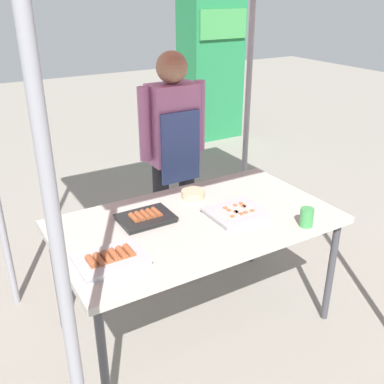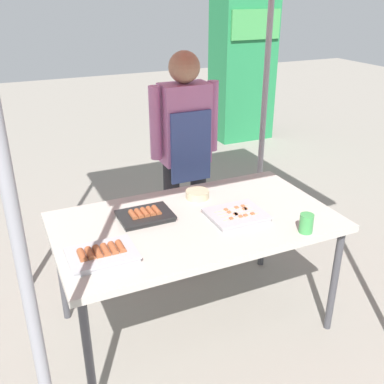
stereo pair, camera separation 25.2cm
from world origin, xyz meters
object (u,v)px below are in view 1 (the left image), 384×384
Objects in this scene: stall_table at (196,227)px; drink_cup_near_edge at (307,217)px; vendor_woman at (173,144)px; condiment_bowl at (193,194)px; tray_grilled_sausages at (111,259)px; tray_pork_links at (146,218)px; tray_meat_skewers at (236,213)px; neighbor_stall_left at (210,67)px.

stall_table is 0.62m from drink_cup_near_edge.
condiment_bowl is at bearing 74.87° from vendor_woman.
stall_table is 0.62m from tray_grilled_sausages.
condiment_bowl is 0.55m from vendor_woman.
tray_pork_links is at bearing 154.22° from stall_table.
condiment_bowl is (-0.09, 0.34, 0.01)m from tray_meat_skewers.
tray_pork_links is at bearing -161.74° from condiment_bowl.
neighbor_stall_left is (2.51, 3.20, 0.20)m from tray_pork_links.
drink_cup_near_edge is 1.17m from vendor_woman.
tray_pork_links is (-0.26, 0.13, 0.07)m from stall_table.
condiment_bowl is 0.73m from drink_cup_near_edge.
tray_grilled_sausages is at bearing -173.31° from tray_meat_skewers.
tray_grilled_sausages is at bearing -128.92° from neighbor_stall_left.
drink_cup_near_edge is (0.74, -0.51, 0.03)m from tray_pork_links.
vendor_woman is (0.14, 0.50, 0.16)m from condiment_bowl.
drink_cup_near_edge reaches higher than tray_grilled_sausages.
condiment_bowl is at bearing 118.79° from drink_cup_near_edge.
neighbor_stall_left is (2.02, 3.41, 0.20)m from tray_meat_skewers.
drink_cup_near_edge is (1.07, -0.21, 0.03)m from tray_grilled_sausages.
tray_grilled_sausages is 1.09m from drink_cup_near_edge.
drink_cup_near_edge is 0.06× the size of neighbor_stall_left.
condiment_bowl is 3.74m from neighbor_stall_left.
vendor_woman is (0.85, 0.94, 0.16)m from tray_grilled_sausages.
tray_grilled_sausages is 0.17× the size of neighbor_stall_left.
drink_cup_near_edge is (0.48, -0.38, 0.11)m from stall_table.
tray_pork_links is 2.05× the size of condiment_bowl.
condiment_bowl is 0.09× the size of vendor_woman.
drink_cup_near_edge reaches higher than tray_meat_skewers.
tray_meat_skewers is 0.17× the size of neighbor_stall_left.
drink_cup_near_edge is at bearing -38.46° from stall_table.
vendor_woman reaches higher than tray_pork_links.
drink_cup_near_edge reaches higher than condiment_bowl.
tray_meat_skewers is at bearing -120.67° from neighbor_stall_left.
tray_grilled_sausages is at bearing 47.61° from vendor_woman.
vendor_woman is 0.82× the size of neighbor_stall_left.
vendor_woman is 3.24m from neighbor_stall_left.
stall_table is at bearing 141.54° from drink_cup_near_edge.
stall_table is at bearing 159.78° from tray_meat_skewers.
tray_meat_skewers is 1.05× the size of tray_pork_links.
stall_table is 5.23× the size of tray_pork_links.
stall_table is 10.70× the size of condiment_bowl.
vendor_woman reaches higher than condiment_bowl.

